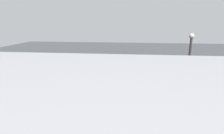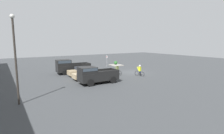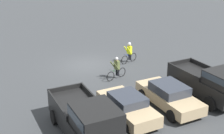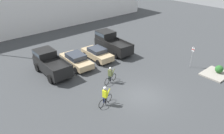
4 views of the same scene
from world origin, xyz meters
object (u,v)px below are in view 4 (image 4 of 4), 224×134
Objects in this scene: pickup_truck_0 at (50,62)px; pickup_truck_1 at (111,42)px; shrub at (219,69)px; cyclist_1 at (105,95)px; cyclist_0 at (110,75)px; sedan_0 at (76,60)px; fire_lane_sign at (192,55)px; sedan_1 at (97,54)px.

pickup_truck_1 is (8.42, 0.27, 0.05)m from pickup_truck_0.
pickup_truck_1 is 12.62m from shrub.
cyclist_1 is (0.73, -7.91, -0.25)m from pickup_truck_0.
pickup_truck_0 is 2.80× the size of cyclist_0.
cyclist_1 is at bearing -84.76° from pickup_truck_0.
pickup_truck_1 is at bearing 7.30° from sedan_0.
shrub is (9.41, -6.03, -0.26)m from cyclist_0.
cyclist_1 is 12.55m from shrub.
cyclist_0 is 9.26m from fire_lane_sign.
sedan_0 is 5.70m from pickup_truck_1.
sedan_0 is at bearing 74.53° from cyclist_1.
cyclist_1 is at bearing 175.24° from fire_lane_sign.
sedan_0 reaches higher than shrub.
shrub is at bearing -42.31° from pickup_truck_0.
cyclist_0 is 0.75× the size of fire_lane_sign.
cyclist_1 is 0.72× the size of fire_lane_sign.
pickup_truck_0 is at bearing 120.82° from cyclist_0.
shrub is at bearing -32.65° from cyclist_0.
pickup_truck_1 is at bearing 111.16° from fire_lane_sign.
pickup_truck_1 is at bearing 16.52° from sedan_1.
pickup_truck_1 is 6.95× the size of shrub.
pickup_truck_0 is at bearing 143.49° from fire_lane_sign.
shrub is at bearing -57.05° from sedan_1.
cyclist_0 is 1.04× the size of cyclist_1.
pickup_truck_0 reaches higher than shrub.
shrub is (12.00, -3.67, -0.33)m from cyclist_1.
fire_lane_sign reaches higher than shrub.
sedan_0 is at bearing 177.57° from sedan_1.
cyclist_1 is at bearing -123.54° from sedan_1.
fire_lane_sign is (6.36, -8.27, 0.73)m from sedan_1.
cyclist_0 is (-5.11, -5.82, -0.37)m from pickup_truck_1.
shrub is at bearing -70.05° from pickup_truck_1.
cyclist_0 is at bearing -59.18° from pickup_truck_0.
sedan_1 is 13.12m from shrub.
sedan_1 is at bearing -163.48° from pickup_truck_1.
pickup_truck_0 is 5.63m from sedan_1.
sedan_1 is at bearing 56.46° from cyclist_1.
cyclist_0 is 11.18m from shrub.
sedan_0 is 1.94× the size of fire_lane_sign.
sedan_0 is 14.91m from shrub.
fire_lane_sign is at bearing 105.78° from shrub.
sedan_1 is at bearing -5.88° from pickup_truck_0.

